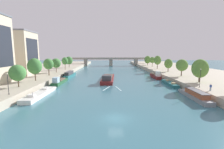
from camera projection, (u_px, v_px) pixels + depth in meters
The scene contains 28 objects.
ground_plane at pixel (116, 118), 25.57m from camera, with size 400.00×400.00×0.00m, color #386B7A.
quay_left at pixel (36, 72), 79.32m from camera, with size 36.00×170.00×1.88m, color #B2A893.
quay_right at pixel (186, 72), 80.47m from camera, with size 36.00×170.00×1.88m, color #B2A893.
barge_midriver at pixel (108, 78), 60.22m from camera, with size 5.36×20.97×2.99m.
wake_behind_barge at pixel (112, 88), 47.04m from camera, with size 5.59×6.05×0.03m.
moored_boat_left_second at pixel (40, 94), 38.89m from camera, with size 3.32×14.67×2.08m.
moored_boat_left_lone at pixel (59, 81), 54.29m from camera, with size 2.35×12.26×2.80m.
moored_boat_left_end at pixel (70, 75), 68.79m from camera, with size 2.53×13.24×2.67m.
moored_boat_right_upstream at pixel (195, 95), 36.49m from camera, with size 2.54×13.08×2.15m.
moored_boat_right_near at pixel (170, 83), 52.23m from camera, with size 2.32×11.94×2.09m.
moored_boat_right_downstream at pixel (156, 76), 66.21m from camera, with size 2.20×11.43×3.42m.
tree_left_nearest at pixel (18, 73), 40.07m from camera, with size 4.08×4.08×5.87m.
tree_left_midway at pixel (35, 66), 49.01m from camera, with size 4.38×4.38×7.21m.
tree_left_by_lamp at pixel (48, 64), 60.69m from camera, with size 3.81×3.81×6.69m.
tree_left_distant at pixel (56, 63), 70.01m from camera, with size 4.24×4.24×6.39m.
tree_left_end_of_row at pixel (65, 61), 82.06m from camera, with size 3.28×3.28×6.59m.
tree_left_past_mid at pixel (69, 61), 93.68m from camera, with size 4.29×4.29×6.68m.
tree_right_by_lamp at pixel (200, 68), 46.74m from camera, with size 4.75×4.75×7.04m.
tree_right_nearest at pixel (182, 65), 58.94m from camera, with size 4.39×4.39×6.47m.
tree_right_second at pixel (168, 64), 72.92m from camera, with size 3.77×3.77×6.09m.
tree_right_past_mid at pixel (158, 60), 86.16m from camera, with size 3.95×3.95×7.32m.
tree_right_far at pixel (152, 60), 99.28m from camera, with size 3.58×3.58×6.26m.
tree_right_distant at pixel (148, 60), 110.97m from camera, with size 4.63×4.63×6.72m.
lamppost_left_bank at pixel (8, 83), 32.95m from camera, with size 0.28×0.28×4.66m.
lamppost_right_bank at pixel (200, 77), 39.74m from camera, with size 0.28×0.28×4.88m.
building_left_tall at pixel (17, 53), 62.23m from camera, with size 12.95×11.53×17.56m.
bridge_far at pixel (111, 60), 129.40m from camera, with size 66.10×4.40×6.83m.
person_on_quay at pixel (211, 87), 36.46m from camera, with size 0.34×0.48×1.62m.
Camera 1 is at (-0.98, -24.29, 10.81)m, focal length 24.74 mm.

